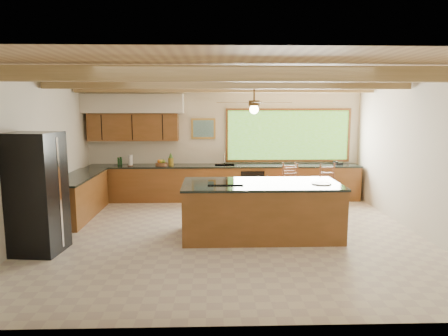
{
  "coord_description": "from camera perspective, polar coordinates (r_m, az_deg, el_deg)",
  "views": [
    {
      "loc": [
        -0.32,
        -7.34,
        2.38
      ],
      "look_at": [
        -0.08,
        0.8,
        1.16
      ],
      "focal_mm": 32.0,
      "sensor_mm": 36.0,
      "label": 1
    }
  ],
  "objects": [
    {
      "name": "ground",
      "position": [
        7.72,
        0.77,
        -9.43
      ],
      "size": [
        7.2,
        7.2,
        0.0
      ],
      "primitive_type": "plane",
      "color": "#BDAC9D",
      "rests_on": "ground"
    },
    {
      "name": "room_shell",
      "position": [
        7.99,
        -0.63,
        7.33
      ],
      "size": [
        7.27,
        6.54,
        3.02
      ],
      "color": "beige",
      "rests_on": "ground"
    },
    {
      "name": "counter_run",
      "position": [
        10.05,
        -4.52,
        -2.48
      ],
      "size": [
        7.12,
        3.1,
        1.26
      ],
      "color": "brown",
      "rests_on": "ground"
    },
    {
      "name": "island",
      "position": [
        7.53,
        5.28,
        -5.9
      ],
      "size": [
        2.91,
        1.37,
        1.03
      ],
      "rotation": [
        0.0,
        0.0,
        0.0
      ],
      "color": "brown",
      "rests_on": "ground"
    },
    {
      "name": "refrigerator",
      "position": [
        7.25,
        -25.28,
        -3.28
      ],
      "size": [
        0.85,
        0.83,
        2.0
      ],
      "rotation": [
        0.0,
        0.0,
        -0.1
      ],
      "color": "black",
      "rests_on": "ground"
    },
    {
      "name": "bar_stool_a",
      "position": [
        10.06,
        9.04,
        -1.58
      ],
      "size": [
        0.41,
        0.41,
        1.07
      ],
      "rotation": [
        0.0,
        0.0,
        0.07
      ],
      "color": "brown",
      "rests_on": "ground"
    },
    {
      "name": "bar_stool_b",
      "position": [
        9.2,
        9.08,
        -2.2
      ],
      "size": [
        0.48,
        0.48,
        1.16
      ],
      "rotation": [
        0.0,
        0.0,
        0.18
      ],
      "color": "brown",
      "rests_on": "ground"
    },
    {
      "name": "bar_stool_c",
      "position": [
        9.39,
        14.09,
        -2.09
      ],
      "size": [
        0.48,
        0.48,
        1.17
      ],
      "rotation": [
        0.0,
        0.0,
        0.16
      ],
      "color": "brown",
      "rests_on": "ground"
    },
    {
      "name": "bar_stool_d",
      "position": [
        9.96,
        14.47,
        -2.28
      ],
      "size": [
        0.43,
        0.43,
        0.94
      ],
      "rotation": [
        0.0,
        0.0,
        -0.35
      ],
      "color": "brown",
      "rests_on": "ground"
    }
  ]
}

